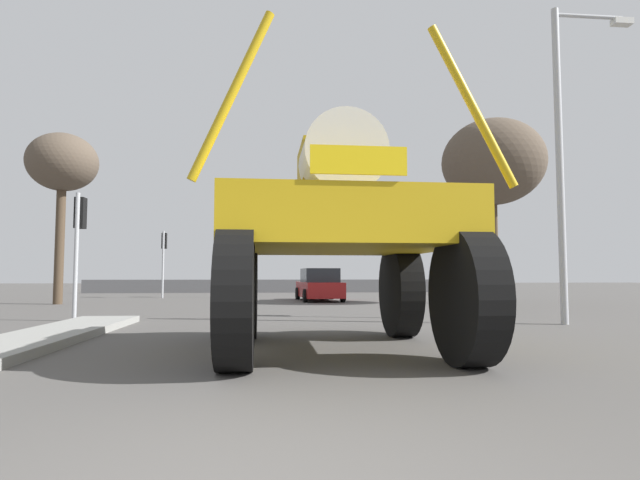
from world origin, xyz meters
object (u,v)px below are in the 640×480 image
(oversize_sprayer, at_px, (336,235))
(traffic_signal_near_left, at_px, (79,228))
(traffic_signal_far_left, at_px, (221,245))
(sedan_ahead, at_px, (319,286))
(traffic_signal_near_right, at_px, (408,226))
(bare_tree_right, at_px, (493,162))
(traffic_signal_far_right, at_px, (164,249))
(bare_tree_left, at_px, (62,165))
(streetlight_near_right, at_px, (566,145))

(oversize_sprayer, height_order, traffic_signal_near_left, oversize_sprayer)
(traffic_signal_near_left, xyz_separation_m, traffic_signal_far_left, (2.48, 13.86, 0.37))
(sedan_ahead, bearing_deg, traffic_signal_near_right, -174.81)
(traffic_signal_near_left, xyz_separation_m, bare_tree_right, (14.60, 6.50, 3.54))
(traffic_signal_near_left, bearing_deg, traffic_signal_far_right, 92.21)
(traffic_signal_far_right, relative_size, bare_tree_left, 0.50)
(oversize_sprayer, height_order, bare_tree_right, bare_tree_right)
(oversize_sprayer, bearing_deg, traffic_signal_far_left, 9.83)
(bare_tree_left, bearing_deg, oversize_sprayer, -55.33)
(traffic_signal_near_right, xyz_separation_m, streetlight_near_right, (3.39, -2.37, 1.85))
(traffic_signal_far_left, height_order, bare_tree_left, bare_tree_left)
(traffic_signal_far_left, relative_size, traffic_signal_far_right, 1.09)
(sedan_ahead, distance_m, traffic_signal_near_right, 10.15)
(traffic_signal_near_left, xyz_separation_m, bare_tree_left, (-3.63, 8.05, 3.38))
(sedan_ahead, bearing_deg, bare_tree_left, 95.10)
(streetlight_near_right, height_order, bare_tree_right, streetlight_near_right)
(traffic_signal_near_right, bearing_deg, sedan_ahead, 99.26)
(traffic_signal_near_right, bearing_deg, oversize_sprayer, -115.31)
(traffic_signal_near_left, xyz_separation_m, traffic_signal_far_right, (-0.53, 13.86, 0.13))
(traffic_signal_near_left, relative_size, traffic_signal_far_right, 0.95)
(traffic_signal_near_right, relative_size, traffic_signal_far_right, 1.00)
(traffic_signal_near_left, height_order, bare_tree_right, bare_tree_right)
(sedan_ahead, xyz_separation_m, streetlight_near_right, (4.99, -12.21, 3.74))
(traffic_signal_near_left, bearing_deg, traffic_signal_near_right, -0.02)
(bare_tree_right, bearing_deg, traffic_signal_near_right, -130.46)
(bare_tree_left, bearing_deg, streetlight_near_right, -32.95)
(traffic_signal_far_left, bearing_deg, bare_tree_left, -136.48)
(traffic_signal_near_right, bearing_deg, traffic_signal_far_left, 115.40)
(traffic_signal_far_left, xyz_separation_m, bare_tree_left, (-6.11, -5.80, 3.02))
(bare_tree_right, bearing_deg, streetlight_near_right, -103.66)
(traffic_signal_near_left, height_order, bare_tree_left, bare_tree_left)
(streetlight_near_right, bearing_deg, traffic_signal_far_right, 128.66)
(traffic_signal_near_right, distance_m, bare_tree_left, 15.38)
(traffic_signal_far_right, height_order, bare_tree_left, bare_tree_left)
(sedan_ahead, distance_m, traffic_signal_far_left, 6.74)
(traffic_signal_far_left, distance_m, bare_tree_left, 8.95)
(streetlight_near_right, xyz_separation_m, bare_tree_right, (2.15, 8.86, 1.56))
(oversize_sprayer, distance_m, traffic_signal_near_right, 6.81)
(traffic_signal_near_left, relative_size, traffic_signal_far_left, 0.87)
(traffic_signal_near_right, xyz_separation_m, traffic_signal_far_right, (-9.59, 13.86, 0.00))
(traffic_signal_near_right, relative_size, traffic_signal_far_left, 0.92)
(oversize_sprayer, distance_m, traffic_signal_far_left, 20.34)
(traffic_signal_near_left, relative_size, traffic_signal_near_right, 0.95)
(bare_tree_left, xyz_separation_m, bare_tree_right, (18.23, -1.56, 0.16))
(oversize_sprayer, height_order, streetlight_near_right, streetlight_near_right)
(sedan_ahead, height_order, traffic_signal_near_left, traffic_signal_near_left)
(bare_tree_left, relative_size, bare_tree_right, 0.91)
(traffic_signal_near_left, height_order, traffic_signal_far_left, traffic_signal_far_left)
(sedan_ahead, relative_size, traffic_signal_near_left, 1.24)
(traffic_signal_near_right, height_order, traffic_signal_far_left, traffic_signal_far_left)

